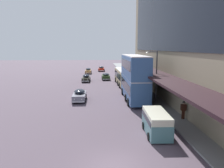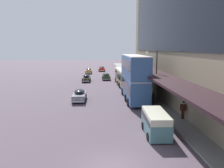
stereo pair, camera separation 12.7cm
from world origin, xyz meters
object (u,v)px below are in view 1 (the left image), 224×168
at_px(transit_bus_kerbside_rear, 134,76).
at_px(sedan_trailing_near, 106,76).
at_px(vw_van, 156,121).
at_px(street_lamp, 155,73).
at_px(sedan_second_mid, 86,78).
at_px(sedan_trailing_mid, 88,71).
at_px(pedestrian_at_kerb, 183,109).
at_px(sedan_second_near, 101,69).
at_px(transit_bus_kerbside_front, 124,76).
at_px(sedan_oncoming_rear, 79,95).

bearing_deg(transit_bus_kerbside_rear, sedan_trailing_near, 99.20).
xyz_separation_m(vw_van, street_lamp, (2.35, 9.63, 3.01)).
bearing_deg(vw_van, sedan_second_mid, 104.14).
bearing_deg(sedan_trailing_mid, pedestrian_at_kerb, -74.77).
xyz_separation_m(sedan_second_near, vw_van, (3.92, -51.27, 0.34)).
bearing_deg(transit_bus_kerbside_front, sedan_second_near, 98.92).
bearing_deg(vw_van, sedan_second_near, 94.37).
bearing_deg(sedan_second_near, pedestrian_at_kerb, -81.01).
height_order(pedestrian_at_kerb, street_lamp, street_lamp).
relative_size(sedan_oncoming_rear, street_lamp, 0.65).
bearing_deg(transit_bus_kerbside_rear, pedestrian_at_kerb, -69.07).
xyz_separation_m(sedan_trailing_mid, sedan_trailing_near, (4.62, -12.44, -0.00)).
relative_size(sedan_trailing_near, sedan_second_mid, 1.05).
bearing_deg(street_lamp, sedan_second_mid, 115.86).
distance_m(sedan_second_near, sedan_second_mid, 21.45).
distance_m(vw_van, street_lamp, 10.36).
bearing_deg(sedan_second_mid, vw_van, -75.86).
height_order(sedan_trailing_near, sedan_second_mid, sedan_second_mid).
bearing_deg(sedan_second_near, sedan_trailing_mid, -123.04).
xyz_separation_m(transit_bus_kerbside_rear, pedestrian_at_kerb, (3.53, -9.23, -2.21)).
relative_size(vw_van, pedestrian_at_kerb, 2.48).
distance_m(transit_bus_kerbside_rear, sedan_second_near, 39.11).
bearing_deg(sedan_oncoming_rear, sedan_trailing_near, 77.87).
height_order(sedan_oncoming_rear, sedan_second_mid, sedan_oncoming_rear).
bearing_deg(transit_bus_kerbside_rear, vw_van, -90.69).
height_order(transit_bus_kerbside_rear, street_lamp, street_lamp).
distance_m(transit_bus_kerbside_front, sedan_trailing_mid, 21.62).
relative_size(sedan_second_near, sedan_trailing_near, 0.94).
bearing_deg(transit_bus_kerbside_front, pedestrian_at_kerb, -80.93).
bearing_deg(sedan_trailing_mid, transit_bus_kerbside_rear, -76.44).
bearing_deg(sedan_second_near, sedan_trailing_near, -87.63).
height_order(sedan_trailing_mid, pedestrian_at_kerb, pedestrian_at_kerb).
distance_m(transit_bus_kerbside_front, vw_van, 25.27).
bearing_deg(sedan_trailing_mid, vw_van, -80.26).
xyz_separation_m(sedan_oncoming_rear, pedestrian_at_kerb, (11.24, -9.19, 0.40)).
xyz_separation_m(transit_bus_kerbside_front, sedan_trailing_mid, (-7.94, 20.08, -1.02)).
bearing_deg(sedan_second_mid, sedan_second_near, 80.14).
xyz_separation_m(transit_bus_kerbside_front, transit_bus_kerbside_rear, (-0.01, -12.79, 1.61)).
distance_m(sedan_oncoming_rear, sedan_second_mid, 17.71).
height_order(sedan_second_near, sedan_oncoming_rear, sedan_oncoming_rear).
bearing_deg(sedan_second_near, sedan_second_mid, -99.86).
distance_m(sedan_second_mid, pedestrian_at_kerb, 29.17).
height_order(vw_van, street_lamp, street_lamp).
xyz_separation_m(transit_bus_kerbside_front, sedan_trailing_near, (-3.32, 7.64, -1.02)).
distance_m(pedestrian_at_kerb, street_lamp, 7.16).
bearing_deg(transit_bus_kerbside_rear, street_lamp, -52.21).
height_order(sedan_second_near, vw_van, vw_van).
xyz_separation_m(transit_bus_kerbside_front, sedan_second_near, (-4.08, 26.01, -1.02)).
height_order(transit_bus_kerbside_front, sedan_trailing_mid, transit_bus_kerbside_front).
bearing_deg(pedestrian_at_kerb, sedan_second_mid, 112.73).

